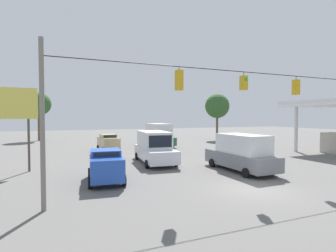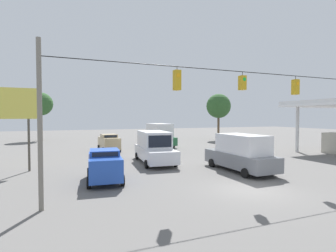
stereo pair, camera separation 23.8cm
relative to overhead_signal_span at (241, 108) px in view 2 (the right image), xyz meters
The scene contains 13 objects.
ground_plane 4.53m from the overhead_signal_span, 92.62° to the left, with size 140.00×140.00×0.00m, color #605E5B.
overhead_signal_span is the anchor object (origin of this frame).
box_truck_green_oncoming_deep 21.21m from the overhead_signal_span, 97.38° to the right, with size 2.75×7.03×3.01m.
box_truck_grey_crossing_near 5.28m from the overhead_signal_span, 127.46° to the right, with size 2.42×6.18×2.66m.
sedan_tan_withflow_far 18.85m from the overhead_signal_span, 76.29° to the right, with size 2.17×4.11×1.94m.
sedan_blue_parked_shoulder 8.74m from the overhead_signal_span, 29.78° to the right, with size 2.37×4.24×1.96m.
box_truck_white_withflow_mid 9.83m from the overhead_signal_span, 77.51° to the right, with size 3.02×6.83×2.67m.
traffic_cone_nearest 8.32m from the overhead_signal_span, 27.46° to the right, with size 0.32×0.32×0.65m, color orange.
traffic_cone_second 10.09m from the overhead_signal_span, 45.54° to the right, with size 0.32×0.32×0.65m, color orange.
traffic_cone_third 12.40m from the overhead_signal_span, 57.38° to the right, with size 0.32×0.32×0.65m, color orange.
roadside_billboard 15.92m from the overhead_signal_span, 35.17° to the right, with size 4.15×0.16×5.99m.
tree_horizon_left 30.21m from the overhead_signal_span, 120.66° to the right, with size 4.11×4.11×7.81m.
tree_horizon_right 38.06m from the overhead_signal_span, 70.79° to the right, with size 3.81×3.81×7.94m.
Camera 2 is at (9.39, 11.21, 3.94)m, focal length 28.00 mm.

